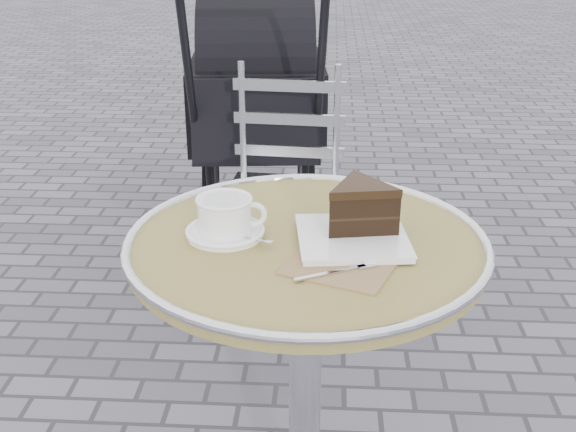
# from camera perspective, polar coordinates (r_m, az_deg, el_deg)

# --- Properties ---
(cafe_table) EXTENTS (0.72, 0.72, 0.74)m
(cafe_table) POSITION_cam_1_polar(r_m,az_deg,el_deg) (1.50, 1.42, -7.56)
(cafe_table) COLOR silver
(cafe_table) RESTS_ON ground
(cappuccino_set) EXTENTS (0.17, 0.15, 0.08)m
(cappuccino_set) POSITION_cam_1_polar(r_m,az_deg,el_deg) (1.43, -4.94, -0.23)
(cappuccino_set) COLOR white
(cappuccino_set) RESTS_ON cafe_table
(cake_plate_set) EXTENTS (0.26, 0.34, 0.11)m
(cake_plate_set) POSITION_cam_1_polar(r_m,az_deg,el_deg) (1.41, 5.61, 0.15)
(cake_plate_set) COLOR #8C6B4C
(cake_plate_set) RESTS_ON cafe_table
(bistro_chair) EXTENTS (0.42, 0.42, 0.85)m
(bistro_chair) POSITION_cam_1_polar(r_m,az_deg,el_deg) (2.45, -0.15, 4.21)
(bistro_chair) COLOR silver
(bistro_chair) RESTS_ON ground
(baby_stroller) EXTENTS (0.60, 1.15, 1.16)m
(baby_stroller) POSITION_cam_1_polar(r_m,az_deg,el_deg) (3.04, -2.45, 7.90)
(baby_stroller) COLOR black
(baby_stroller) RESTS_ON ground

